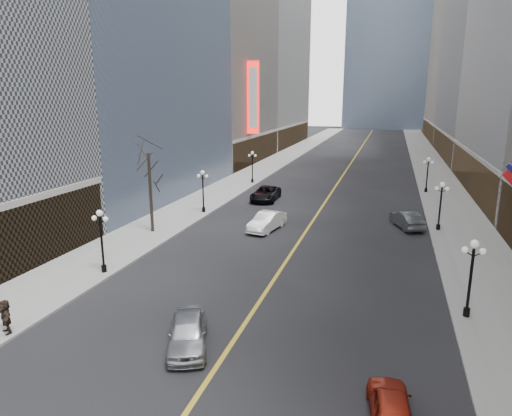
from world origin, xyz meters
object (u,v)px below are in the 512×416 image
Objects in this scene: streetlamp_east_2 at (441,201)px; car_nb_far at (266,193)px; streetlamp_west_3 at (252,164)px; streetlamp_west_1 at (101,235)px; car_sb_far at (407,220)px; streetlamp_east_1 at (471,270)px; car_sb_mid at (391,407)px; streetlamp_east_3 at (428,171)px; streetlamp_west_2 at (203,187)px; car_nb_near at (188,332)px; car_nb_mid at (267,221)px.

car_nb_far is at bearing 157.18° from streetlamp_east_2.
streetlamp_west_3 is (-23.60, 18.00, 0.00)m from streetlamp_east_2.
streetlamp_west_1 is 27.81m from car_sb_far.
streetlamp_east_1 is 1.12× the size of car_sb_mid.
streetlamp_east_2 is 1.00× the size of streetlamp_east_3.
streetlamp_west_3 is 50.04m from car_sb_mid.
streetlamp_west_2 reaches higher than car_nb_near.
car_nb_far is at bearing 59.11° from streetlamp_west_2.
car_sb_mid is (19.55, -28.01, -2.21)m from streetlamp_west_2.
streetlamp_west_1 and streetlamp_west_2 have the same top height.
streetlamp_west_3 is at bearing 123.25° from streetlamp_east_1.
streetlamp_east_3 is 0.92× the size of car_sb_far.
streetlamp_east_2 and streetlamp_east_3 have the same top height.
streetlamp_east_1 and streetlamp_west_1 have the same top height.
streetlamp_west_3 is 0.88× the size of car_nb_mid.
car_nb_far is (-5.05, 33.16, 0.04)m from car_nb_near.
streetlamp_west_2 is (0.00, 18.00, 0.00)m from streetlamp_west_1.
streetlamp_west_1 is 12.35m from car_nb_near.
streetlamp_west_1 reaches higher than car_nb_far.
streetlamp_east_1 is at bearing 77.70° from car_sb_far.
streetlamp_west_2 is (-23.60, 18.00, 0.00)m from streetlamp_east_1.
streetlamp_east_3 is 0.88× the size of car_nb_mid.
car_nb_near is (9.80, -43.22, -2.09)m from streetlamp_west_3.
streetlamp_west_2 reaches higher than car_nb_far.
streetlamp_east_3 is 1.12× the size of car_sb_mid.
streetlamp_west_1 is 16.14m from car_nb_mid.
streetlamp_east_2 is 0.74× the size of car_nb_far.
streetlamp_east_3 is at bearing 0.00° from streetlamp_west_3.
car_nb_far is (4.75, 7.93, -2.05)m from streetlamp_west_2.
car_nb_mid is at bearing -1.05° from car_sb_far.
streetlamp_west_1 is at bearing -90.00° from streetlamp_west_3.
streetlamp_west_1 reaches higher than car_nb_near.
streetlamp_west_1 is 1.00× the size of streetlamp_west_3.
streetlamp_east_1 reaches higher than car_nb_mid.
car_sb_far is at bearing 0.92° from streetlamp_west_2.
car_nb_mid is at bearing -69.78° from streetlamp_west_3.
streetlamp_east_2 and streetlamp_west_2 have the same top height.
streetlamp_east_3 is 1.00× the size of streetlamp_west_1.
streetlamp_east_1 is 0.74× the size of car_nb_far.
streetlamp_west_2 is at bearing 90.00° from streetlamp_west_1.
streetlamp_east_3 is 45.42m from car_nb_near.
car_nb_far is at bearing -64.75° from streetlamp_west_3.
car_nb_near is (9.80, -7.22, -2.09)m from streetlamp_west_1.
car_sb_far reaches higher than car_sb_mid.
streetlamp_west_3 is (0.00, 18.00, 0.00)m from streetlamp_west_2.
streetlamp_west_2 is (-23.60, 0.00, 0.00)m from streetlamp_east_2.
car_nb_near is at bearing -107.71° from streetlamp_east_3.
car_nb_mid is 13.41m from car_sb_far.
streetlamp_east_1 is at bearing -56.75° from streetlamp_west_3.
car_sb_mid is (11.36, -23.77, -0.16)m from car_nb_mid.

